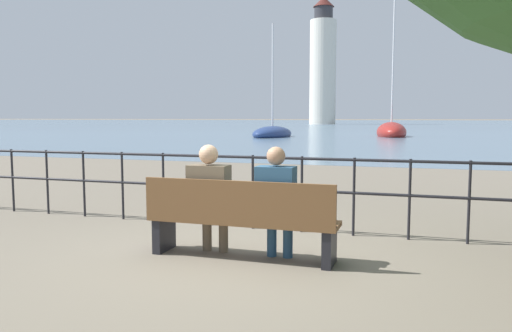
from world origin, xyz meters
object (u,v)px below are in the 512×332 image
park_bench (240,220)px  sailboat_2 (272,133)px  seated_person_right (277,199)px  seated_person_left (210,194)px  harbor_lighthouse (323,66)px  sailboat_3 (391,132)px

park_bench → sailboat_2: sailboat_2 is taller
park_bench → seated_person_right: size_ratio=1.72×
seated_person_left → sailboat_2: 35.00m
seated_person_right → sailboat_2: bearing=106.2°
seated_person_left → harbor_lighthouse: harbor_lighthouse is taller
park_bench → sailboat_2: size_ratio=0.23×
sailboat_3 → sailboat_2: bearing=-161.3°
seated_person_right → harbor_lighthouse: harbor_lighthouse is taller
sailboat_3 → harbor_lighthouse: size_ratio=0.43×
park_bench → seated_person_left: 0.48m
seated_person_right → seated_person_left: bearing=-179.9°
sailboat_2 → sailboat_3: size_ratio=0.74×
seated_person_left → harbor_lighthouse: size_ratio=0.04×
sailboat_3 → harbor_lighthouse: 79.34m
seated_person_left → harbor_lighthouse: bearing=99.8°
sailboat_3 → harbor_lighthouse: (-19.78, 75.65, 13.46)m
harbor_lighthouse → seated_person_left: bearing=-80.2°
seated_person_right → sailboat_2: (-9.80, 33.82, -0.40)m
seated_person_right → sailboat_2: 35.21m
park_bench → harbor_lighthouse: (-20.05, 113.82, 13.42)m
park_bench → seated_person_left: size_ratio=1.71×
seated_person_left → park_bench: bearing=-11.1°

